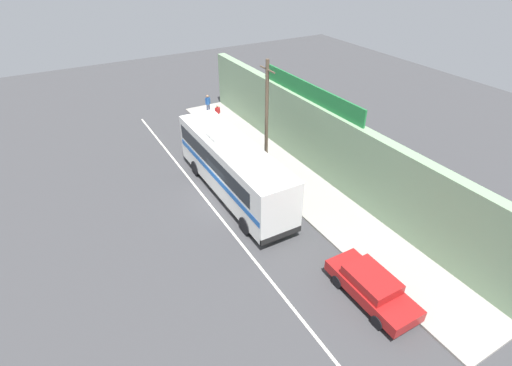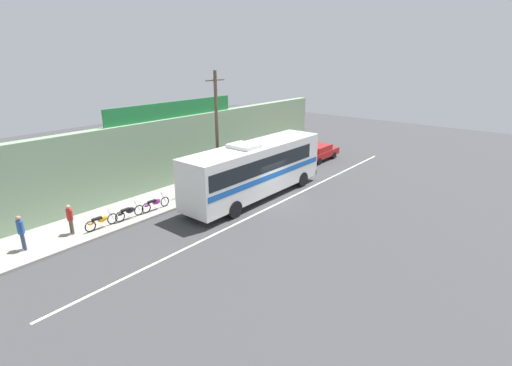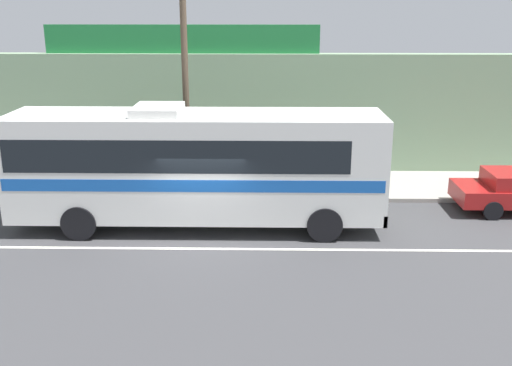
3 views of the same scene
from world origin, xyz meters
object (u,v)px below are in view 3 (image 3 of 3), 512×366
motorcycle_red (49,180)px  motorcycle_green (3,179)px  utility_pole (185,79)px  intercity_bus (194,162)px

motorcycle_red → motorcycle_green: same height
utility_pole → motorcycle_green: bearing=177.2°
motorcycle_green → motorcycle_red: bearing=-2.2°
utility_pole → intercity_bus: bearing=-78.5°
utility_pole → motorcycle_red: 6.29m
utility_pole → motorcycle_green: 7.77m
motorcycle_red → intercity_bus: bearing=-28.2°
motorcycle_red → motorcycle_green: 1.74m
intercity_bus → motorcycle_red: (-5.67, 3.05, -1.50)m
intercity_bus → utility_pole: (-0.57, 2.78, 2.16)m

